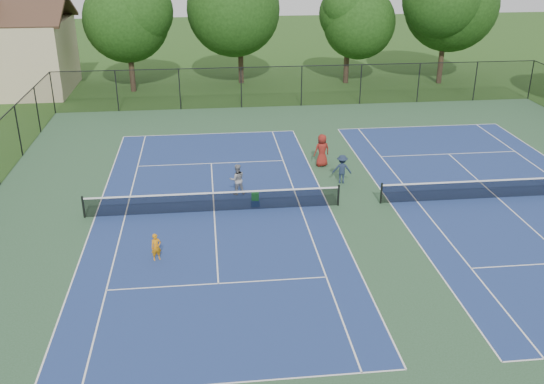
{
  "coord_description": "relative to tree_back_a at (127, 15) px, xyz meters",
  "views": [
    {
      "loc": [
        -7.18,
        -25.95,
        12.19
      ],
      "look_at": [
        -4.36,
        -1.0,
        1.3
      ],
      "focal_mm": 40.0,
      "sensor_mm": 36.0,
      "label": 1
    }
  ],
  "objects": [
    {
      "name": "ball_crate",
      "position": [
        7.99,
        -23.6,
        -5.88
      ],
      "size": [
        0.42,
        0.34,
        0.33
      ],
      "primitive_type": "cube",
      "rotation": [
        0.0,
        0.0,
        -0.04
      ],
      "color": "navy",
      "rests_on": "ground"
    },
    {
      "name": "ball_hopper",
      "position": [
        7.99,
        -23.6,
        -5.53
      ],
      "size": [
        0.38,
        0.34,
        0.37
      ],
      "primitive_type": "cube",
      "rotation": [
        0.0,
        0.0,
        -0.18
      ],
      "color": "green",
      "rests_on": "ball_crate"
    },
    {
      "name": "tennis_court_right",
      "position": [
        20.0,
        -24.0,
        -5.94
      ],
      "size": [
        12.0,
        23.83,
        1.07
      ],
      "color": "navy",
      "rests_on": "ground"
    },
    {
      "name": "court_pad",
      "position": [
        13.0,
        -24.0,
        -6.03
      ],
      "size": [
        36.0,
        36.0,
        0.01
      ],
      "primitive_type": "cube",
      "color": "#2A4B2C",
      "rests_on": "ground"
    },
    {
      "name": "perimeter_fence",
      "position": [
        13.0,
        -24.0,
        -4.44
      ],
      "size": [
        36.08,
        36.08,
        3.02
      ],
      "color": "black",
      "rests_on": "ground"
    },
    {
      "name": "tennis_court_left",
      "position": [
        6.0,
        -24.0,
        -5.94
      ],
      "size": [
        12.0,
        23.83,
        1.07
      ],
      "color": "navy",
      "rests_on": "ground"
    },
    {
      "name": "clapboard_house",
      "position": [
        -10.0,
        1.0,
        -2.95
      ],
      "size": [
        10.8,
        8.1,
        7.65
      ],
      "color": "tan",
      "rests_on": "ground"
    },
    {
      "name": "tree_back_a",
      "position": [
        0.0,
        0.0,
        0.0
      ],
      "size": [
        6.8,
        6.8,
        9.15
      ],
      "color": "#2D2116",
      "rests_on": "ground"
    },
    {
      "name": "tree_back_c",
      "position": [
        18.0,
        1.0,
        -0.56
      ],
      "size": [
        6.0,
        6.0,
        8.4
      ],
      "color": "#2D2116",
      "rests_on": "ground"
    },
    {
      "name": "bystander_c",
      "position": [
        12.15,
        -18.66,
        -5.12
      ],
      "size": [
        1.02,
        0.79,
        1.84
      ],
      "primitive_type": "imported",
      "rotation": [
        0.0,
        0.0,
        3.39
      ],
      "color": "maroon",
      "rests_on": "ground"
    },
    {
      "name": "child_player",
      "position": [
        3.61,
        -28.3,
        -5.47
      ],
      "size": [
        0.49,
        0.41,
        1.14
      ],
      "primitive_type": "imported",
      "rotation": [
        0.0,
        0.0,
        0.37
      ],
      "color": "orange",
      "rests_on": "ground"
    },
    {
      "name": "tree_back_b",
      "position": [
        9.0,
        2.0,
        0.56
      ],
      "size": [
        7.6,
        7.6,
        10.03
      ],
      "color": "#2D2116",
      "rests_on": "ground"
    },
    {
      "name": "bystander_b",
      "position": [
        12.73,
        -21.22,
        -5.27
      ],
      "size": [
        1.08,
        0.74,
        1.54
      ],
      "primitive_type": "imported",
      "rotation": [
        0.0,
        0.0,
        2.96
      ],
      "color": "#1C283E",
      "rests_on": "ground"
    },
    {
      "name": "tree_back_d",
      "position": [
        26.0,
        0.0,
        0.79
      ],
      "size": [
        7.8,
        7.8,
        10.37
      ],
      "color": "#2D2116",
      "rests_on": "ground"
    },
    {
      "name": "ground",
      "position": [
        13.0,
        -24.0,
        -6.04
      ],
      "size": [
        140.0,
        140.0,
        0.0
      ],
      "primitive_type": "plane",
      "color": "#234716",
      "rests_on": "ground"
    },
    {
      "name": "instructor",
      "position": [
        7.22,
        -22.09,
        -5.24
      ],
      "size": [
        0.86,
        0.71,
        1.59
      ],
      "primitive_type": "imported",
      "rotation": [
        0.0,
        0.0,
        3.29
      ],
      "color": "gray",
      "rests_on": "ground"
    }
  ]
}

